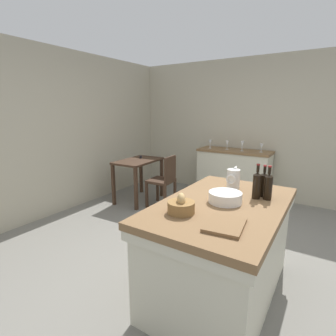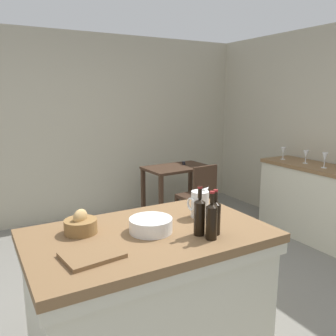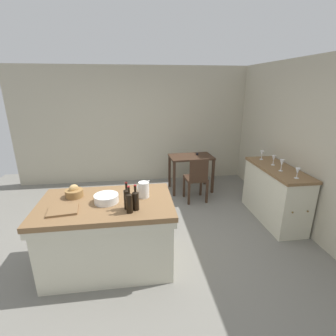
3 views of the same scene
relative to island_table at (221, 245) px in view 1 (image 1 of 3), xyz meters
name	(u,v)px [view 1 (image 1 of 3)]	position (x,y,z in m)	size (l,w,h in m)	color
ground_plane	(199,258)	(0.39, 0.40, -0.47)	(6.76, 6.76, 0.00)	slate
wall_back	(51,133)	(0.39, 3.00, 0.83)	(5.32, 0.12, 2.60)	#B2AA93
wall_right	(262,129)	(2.99, 0.40, 0.83)	(0.12, 5.20, 2.60)	#B2AA93
island_table	(221,245)	(0.00, 0.00, 0.00)	(1.58, 0.97, 0.88)	brown
side_cabinet	(233,174)	(2.65, 0.79, -0.01)	(0.52, 1.36, 0.92)	brown
writing_desk	(138,167)	(1.54, 2.20, 0.17)	(0.93, 0.61, 0.82)	#3D281C
wooden_chair	(164,179)	(1.52, 1.63, 0.01)	(0.43, 0.43, 0.90)	#3D281C
pitcher	(233,179)	(0.45, 0.07, 0.51)	(0.17, 0.13, 0.24)	white
wash_bowl	(225,197)	(0.01, -0.01, 0.45)	(0.28, 0.28, 0.09)	white
bread_basket	(181,206)	(-0.40, 0.19, 0.46)	(0.21, 0.21, 0.16)	olive
cutting_board	(225,225)	(-0.44, -0.18, 0.42)	(0.31, 0.25, 0.02)	brown
wine_bottle_dark	(264,184)	(0.35, -0.25, 0.53)	(0.07, 0.07, 0.30)	black
wine_bottle_amber	(257,185)	(0.26, -0.21, 0.53)	(0.07, 0.07, 0.32)	black
wine_bottle_green	(268,186)	(0.29, -0.30, 0.53)	(0.07, 0.07, 0.31)	black
wine_glass_far_left	(261,146)	(2.65, 0.31, 0.55)	(0.07, 0.07, 0.15)	white
wine_glass_left	(242,144)	(2.60, 0.64, 0.57)	(0.07, 0.07, 0.18)	white
wine_glass_middle	(227,143)	(2.64, 0.94, 0.56)	(0.07, 0.07, 0.16)	white
wine_glass_right	(210,143)	(2.61, 1.27, 0.56)	(0.07, 0.07, 0.16)	white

